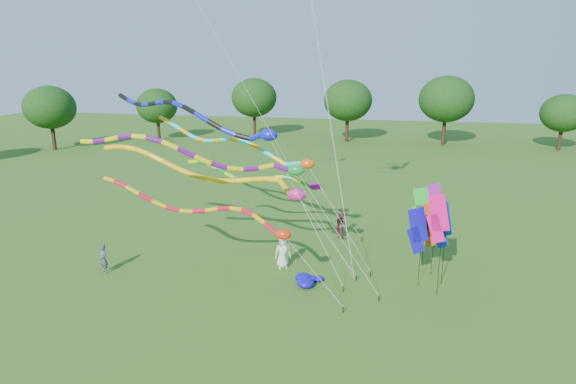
% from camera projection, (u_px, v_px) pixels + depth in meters
% --- Properties ---
extents(ground, '(160.00, 160.00, 0.00)m').
position_uv_depth(ground, '(291.00, 318.00, 21.71)').
color(ground, '#2B5817').
rests_on(ground, ground).
extents(tree_ring, '(121.52, 115.07, 9.70)m').
position_uv_depth(tree_ring, '(346.00, 229.00, 16.45)').
color(tree_ring, '#382314').
rests_on(tree_ring, ground).
extents(tube_kite_red, '(12.57, 1.88, 5.94)m').
position_uv_depth(tube_kite_red, '(214.00, 213.00, 23.64)').
color(tube_kite_red, black).
rests_on(tube_kite_red, ground).
extents(tube_kite_orange, '(15.04, 1.95, 7.11)m').
position_uv_depth(tube_kite_orange, '(223.00, 176.00, 26.61)').
color(tube_kite_orange, black).
rests_on(tube_kite_orange, ground).
extents(tube_kite_purple, '(14.02, 1.95, 8.60)m').
position_uv_depth(tube_kite_purple, '(213.00, 157.00, 22.06)').
color(tube_kite_purple, black).
rests_on(tube_kite_purple, ground).
extents(tube_kite_blue, '(14.92, 6.03, 9.80)m').
position_uv_depth(tube_kite_blue, '(203.00, 118.00, 26.51)').
color(tube_kite_blue, black).
rests_on(tube_kite_blue, ground).
extents(tube_kite_cyan, '(13.72, 4.47, 8.35)m').
position_uv_depth(tube_kite_cyan, '(245.00, 147.00, 27.82)').
color(tube_kite_cyan, black).
rests_on(tube_kite_cyan, ground).
extents(tube_kite_green, '(10.56, 2.45, 5.83)m').
position_uv_depth(tube_kite_green, '(271.00, 179.00, 30.03)').
color(tube_kite_green, black).
rests_on(tube_kite_green, ground).
extents(banner_pole_blue_a, '(1.12, 0.47, 4.30)m').
position_uv_depth(banner_pole_blue_a, '(417.00, 231.00, 23.99)').
color(banner_pole_blue_a, black).
rests_on(banner_pole_blue_a, ground).
extents(banner_pole_red, '(1.16, 0.22, 4.15)m').
position_uv_depth(banner_pole_red, '(430.00, 225.00, 25.34)').
color(banner_pole_red, black).
rests_on(banner_pole_red, ground).
extents(banner_pole_magenta_b, '(1.15, 0.33, 5.18)m').
position_uv_depth(banner_pole_magenta_b, '(438.00, 219.00, 23.02)').
color(banner_pole_magenta_b, black).
rests_on(banner_pole_magenta_b, ground).
extents(banner_pole_blue_b, '(1.11, 0.49, 4.49)m').
position_uv_depth(banner_pole_blue_b, '(442.00, 225.00, 24.21)').
color(banner_pole_blue_b, black).
rests_on(banner_pole_blue_b, ground).
extents(banner_pole_violet, '(1.12, 0.47, 4.20)m').
position_uv_depth(banner_pole_violet, '(434.00, 203.00, 29.12)').
color(banner_pole_violet, black).
rests_on(banner_pole_violet, ground).
extents(banner_pole_green, '(1.16, 0.22, 4.52)m').
position_uv_depth(banner_pole_green, '(422.00, 209.00, 26.90)').
color(banner_pole_green, black).
rests_on(banner_pole_green, ground).
extents(blue_nylon_heap, '(1.62, 1.24, 0.49)m').
position_uv_depth(blue_nylon_heap, '(311.00, 279.00, 25.08)').
color(blue_nylon_heap, '#100DAE').
rests_on(blue_nylon_heap, ground).
extents(person_a, '(1.06, 0.91, 1.84)m').
position_uv_depth(person_a, '(283.00, 252.00, 26.85)').
color(person_a, silver).
rests_on(person_a, ground).
extents(person_b, '(0.72, 0.66, 1.65)m').
position_uv_depth(person_b, '(103.00, 259.00, 26.16)').
color(person_b, '#41485B').
rests_on(person_b, ground).
extents(person_c, '(1.07, 1.12, 1.82)m').
position_uv_depth(person_c, '(341.00, 224.00, 31.53)').
color(person_c, '#863043').
rests_on(person_c, ground).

